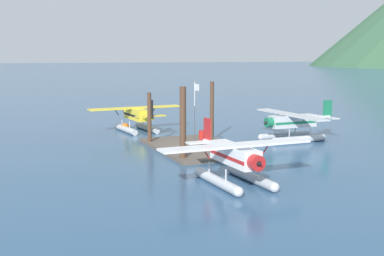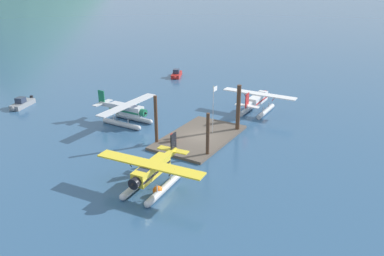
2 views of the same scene
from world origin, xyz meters
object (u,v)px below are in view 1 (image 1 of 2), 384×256
object	(u,v)px
seaplane_silver_bow_centre	(292,125)
flagpole	(195,108)
seaplane_white_stbd_aft	(235,160)
fuel_drum	(202,135)
seaplane_yellow_port_aft	(136,117)
mooring_buoy	(125,127)

from	to	relation	value
seaplane_silver_bow_centre	flagpole	bearing A→B (deg)	-77.98
seaplane_white_stbd_aft	seaplane_silver_bow_centre	xyz separation A→B (m)	(-12.79, 12.91, 0.00)
fuel_drum	seaplane_yellow_port_aft	world-z (taller)	seaplane_yellow_port_aft
mooring_buoy	seaplane_white_stbd_aft	xyz separation A→B (m)	(25.08, 0.67, 1.13)
seaplane_white_stbd_aft	seaplane_yellow_port_aft	bearing A→B (deg)	179.00
flagpole	seaplane_white_stbd_aft	distance (m)	10.76
mooring_buoy	seaplane_silver_bow_centre	xyz separation A→B (m)	(12.29, 13.58, 1.13)
seaplane_white_stbd_aft	seaplane_yellow_port_aft	size ratio (longest dim) A/B	0.99
seaplane_silver_bow_centre	seaplane_yellow_port_aft	distance (m)	17.07
seaplane_white_stbd_aft	seaplane_silver_bow_centre	size ratio (longest dim) A/B	1.00
seaplane_white_stbd_aft	seaplane_yellow_port_aft	xyz separation A→B (m)	(-24.43, 0.43, 0.00)
flagpole	seaplane_white_stbd_aft	size ratio (longest dim) A/B	0.56
seaplane_silver_bow_centre	seaplane_yellow_port_aft	world-z (taller)	same
fuel_drum	seaplane_white_stbd_aft	distance (m)	15.74
mooring_buoy	seaplane_silver_bow_centre	bearing A→B (deg)	47.86
fuel_drum	mooring_buoy	xyz separation A→B (m)	(-9.94, -4.93, -0.29)
seaplane_yellow_port_aft	fuel_drum	bearing A→B (deg)	22.41
mooring_buoy	seaplane_white_stbd_aft	distance (m)	25.11
flagpole	mooring_buoy	size ratio (longest dim) A/B	6.54
flagpole	seaplane_silver_bow_centre	distance (m)	11.83
fuel_drum	seaplane_silver_bow_centre	world-z (taller)	seaplane_silver_bow_centre
mooring_buoy	seaplane_yellow_port_aft	world-z (taller)	seaplane_yellow_port_aft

